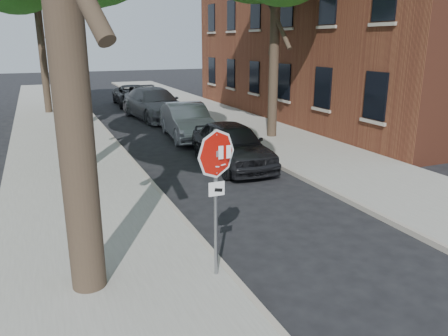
# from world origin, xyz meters

# --- Properties ---
(ground) EXTENTS (120.00, 120.00, 0.00)m
(ground) POSITION_xyz_m (0.00, 0.00, 0.00)
(ground) COLOR black
(ground) RESTS_ON ground
(sidewalk_left) EXTENTS (4.00, 55.00, 0.12)m
(sidewalk_left) POSITION_xyz_m (-2.50, 12.00, 0.06)
(sidewalk_left) COLOR gray
(sidewalk_left) RESTS_ON ground
(sidewalk_right) EXTENTS (4.00, 55.00, 0.12)m
(sidewalk_right) POSITION_xyz_m (6.00, 12.00, 0.06)
(sidewalk_right) COLOR gray
(sidewalk_right) RESTS_ON ground
(curb_left) EXTENTS (0.12, 55.00, 0.13)m
(curb_left) POSITION_xyz_m (-0.45, 12.00, 0.07)
(curb_left) COLOR #9E9384
(curb_left) RESTS_ON ground
(curb_right) EXTENTS (0.12, 55.00, 0.13)m
(curb_right) POSITION_xyz_m (3.95, 12.00, 0.07)
(curb_right) COLOR #9E9384
(curb_right) RESTS_ON ground
(stop_sign) EXTENTS (0.76, 0.34, 2.61)m
(stop_sign) POSITION_xyz_m (-0.70, -0.03, 1.95)
(stop_sign) COLOR gray
(stop_sign) RESTS_ON sidewalk_left
(car_a) EXTENTS (1.88, 4.44, 1.50)m
(car_a) POSITION_xyz_m (2.60, 6.66, 0.75)
(car_a) COLOR black
(car_a) RESTS_ON ground
(car_b) EXTENTS (2.00, 4.73, 1.52)m
(car_b) POSITION_xyz_m (2.60, 11.46, 0.76)
(car_b) COLOR gray
(car_b) RESTS_ON ground
(car_c) EXTENTS (2.97, 5.94, 1.66)m
(car_c) POSITION_xyz_m (2.60, 16.96, 0.83)
(car_c) COLOR #56575B
(car_c) RESTS_ON ground
(car_d) EXTENTS (2.43, 4.91, 1.34)m
(car_d) POSITION_xyz_m (2.60, 22.53, 0.67)
(car_d) COLOR black
(car_d) RESTS_ON ground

